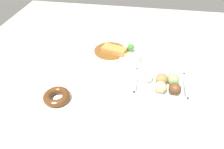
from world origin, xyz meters
TOP-DOWN VIEW (x-y plane):
  - ground_plane at (0.00, 0.00)m, footprint 1.60×1.60m
  - curry_plate at (0.05, -0.15)m, footprint 0.25×0.25m
  - donut_box at (-0.17, 0.06)m, footprint 0.20×0.15m
  - chocolate_ring_donut at (0.23, 0.19)m, footprint 0.13×0.13m

SIDE VIEW (x-z plane):
  - ground_plane at x=0.00m, z-range 0.00..0.00m
  - curry_plate at x=0.05m, z-range -0.02..0.05m
  - chocolate_ring_donut at x=0.23m, z-range 0.00..0.03m
  - donut_box at x=-0.17m, z-range -0.01..0.06m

